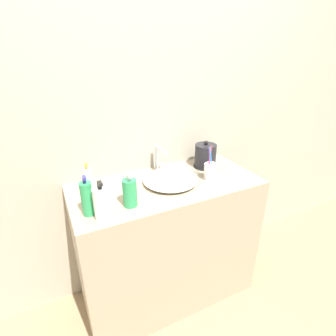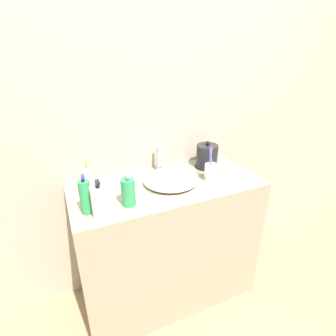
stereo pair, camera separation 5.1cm
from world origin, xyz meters
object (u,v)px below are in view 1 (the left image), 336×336
toothbrush_cup (210,171)px  lotion_bottle (87,198)px  mouthwash_bottle (130,192)px  faucet (158,157)px  hand_cream_bottle (88,181)px  electric_kettle (205,157)px  shampoo_bottle (102,203)px

toothbrush_cup → lotion_bottle: (-0.74, -0.05, 0.03)m
toothbrush_cup → mouthwash_bottle: bearing=-173.1°
faucet → hand_cream_bottle: size_ratio=0.98×
faucet → toothbrush_cup: toothbrush_cup is taller
electric_kettle → hand_cream_bottle: bearing=-179.2°
electric_kettle → mouthwash_bottle: electric_kettle is taller
mouthwash_bottle → hand_cream_bottle: mouthwash_bottle is taller
lotion_bottle → shampoo_bottle: lotion_bottle is taller
faucet → electric_kettle: bearing=-13.5°
electric_kettle → shampoo_bottle: bearing=-159.3°
toothbrush_cup → faucet: bearing=133.3°
lotion_bottle → hand_cream_bottle: size_ratio=1.16×
toothbrush_cup → lotion_bottle: toothbrush_cup is taller
lotion_bottle → faucet: bearing=30.6°
electric_kettle → faucet: bearing=166.5°
hand_cream_bottle → lotion_bottle: bearing=-101.4°
shampoo_bottle → hand_cream_bottle: size_ratio=1.10×
lotion_bottle → shampoo_bottle: 0.08m
electric_kettle → hand_cream_bottle: 0.77m
lotion_bottle → mouthwash_bottle: (0.21, -0.01, -0.01)m
shampoo_bottle → hand_cream_bottle: bearing=92.1°
electric_kettle → mouthwash_bottle: bearing=-158.7°
lotion_bottle → hand_cream_bottle: lotion_bottle is taller
faucet → mouthwash_bottle: size_ratio=0.96×
lotion_bottle → mouthwash_bottle: bearing=-3.7°
electric_kettle → lotion_bottle: (-0.81, -0.22, 0.01)m
faucet → electric_kettle: (0.31, -0.07, -0.03)m
mouthwash_bottle → lotion_bottle: bearing=176.3°
lotion_bottle → shampoo_bottle: size_ratio=1.05×
hand_cream_bottle → faucet: bearing=10.4°
mouthwash_bottle → hand_cream_bottle: (-0.16, 0.23, -0.00)m
shampoo_bottle → mouthwash_bottle: size_ratio=1.09×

